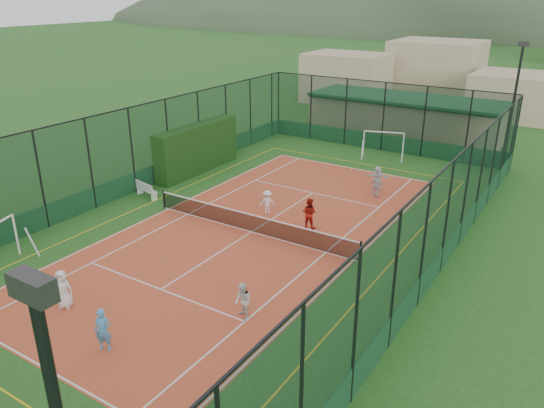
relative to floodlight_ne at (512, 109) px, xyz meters
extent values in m
plane|color=#26511B|center=(-8.60, -16.60, -4.12)|extent=(300.00, 300.00, 0.00)
cube|color=#CC432D|center=(-8.60, -16.60, -4.12)|extent=(11.17, 23.97, 0.01)
cube|color=black|center=(-16.90, -10.69, -2.58)|extent=(1.06, 7.09, 3.10)
imported|color=white|center=(-10.77, -25.85, -3.35)|extent=(0.89, 0.78, 1.54)
imported|color=#4E9EDD|center=(-7.50, -26.78, -3.35)|extent=(0.66, 0.58, 1.53)
imported|color=white|center=(-4.68, -22.83, -3.41)|extent=(0.86, 0.80, 1.41)
imported|color=white|center=(-9.23, -14.19, -3.47)|extent=(0.96, 0.87, 1.29)
imported|color=silver|center=(-5.23, -8.84, -3.40)|extent=(0.84, 0.35, 1.43)
imported|color=white|center=(-5.65, -7.66, -3.39)|extent=(1.41, 0.80, 1.45)
imported|color=#AA1A12|center=(-6.48, -14.60, -3.33)|extent=(0.81, 0.65, 1.57)
sphere|color=#CCE033|center=(-9.51, -14.82, -4.08)|extent=(0.07, 0.07, 0.07)
sphere|color=#CCE033|center=(-10.94, -15.00, -4.08)|extent=(0.07, 0.07, 0.07)
sphere|color=#CCE033|center=(-10.03, -14.66, -4.08)|extent=(0.07, 0.07, 0.07)
camera|label=1|loc=(5.00, -36.07, 7.06)|focal=35.00mm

